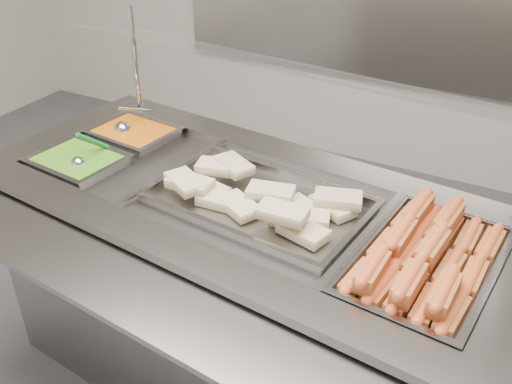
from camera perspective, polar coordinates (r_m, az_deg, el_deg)
The scene contains 11 objects.
steam_counter at distance 2.09m, azimuth -1.12°, elevation -10.46°, with size 1.91×1.00×0.88m.
tray_rail at distance 1.56m, azimuth -12.01°, elevation -9.54°, with size 1.77×0.54×0.05m.
sneeze_guard at distance 1.84m, azimuth 2.52°, elevation 12.23°, with size 1.63×0.46×0.43m.
pan_hotdogs at distance 1.64m, azimuth 16.55°, elevation -7.57°, with size 0.39×0.57×0.10m.
pan_wraps at distance 1.82m, azimuth 0.25°, elevation -1.38°, with size 0.70×0.46×0.07m.
pan_beans at distance 2.31m, azimuth -12.05°, elevation 5.09°, with size 0.32×0.26×0.10m.
pan_peas at distance 2.15m, azimuth -17.30°, elevation 2.25°, with size 0.32×0.26×0.10m.
hotdogs_in_buns at distance 1.61m, azimuth 16.46°, elevation -6.34°, with size 0.35×0.53×0.11m.
tortilla_wraps at distance 1.79m, azimuth 0.42°, elevation -0.59°, with size 0.64×0.33×0.09m.
ladle at distance 2.31m, azimuth -13.11°, elevation 6.21°, with size 0.07×0.19×0.13m.
serving_spoon at distance 2.11m, azimuth -17.09°, elevation 3.13°, with size 0.05×0.17×0.14m.
Camera 1 is at (0.75, -0.89, 1.83)m, focal length 40.00 mm.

